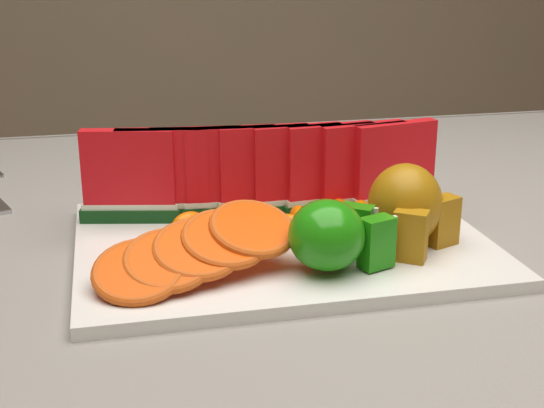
{
  "coord_description": "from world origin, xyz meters",
  "views": [
    {
      "loc": [
        -0.17,
        -0.71,
        1.04
      ],
      "look_at": [
        -0.02,
        -0.04,
        0.81
      ],
      "focal_mm": 50.0,
      "sensor_mm": 36.0,
      "label": 1
    }
  ],
  "objects_px": {
    "platter": "(281,243)",
    "pear_cluster": "(408,207)",
    "side_plate": "(310,177)",
    "apple_cluster": "(334,235)"
  },
  "relations": [
    {
      "from": "platter",
      "to": "pear_cluster",
      "type": "distance_m",
      "value": 0.13
    },
    {
      "from": "apple_cluster",
      "to": "side_plate",
      "type": "xyz_separation_m",
      "value": [
        0.06,
        0.3,
        -0.04
      ]
    },
    {
      "from": "platter",
      "to": "pear_cluster",
      "type": "bearing_deg",
      "value": -21.57
    },
    {
      "from": "pear_cluster",
      "to": "side_plate",
      "type": "height_order",
      "value": "pear_cluster"
    },
    {
      "from": "apple_cluster",
      "to": "platter",
      "type": "bearing_deg",
      "value": 107.61
    },
    {
      "from": "platter",
      "to": "side_plate",
      "type": "height_order",
      "value": "platter"
    },
    {
      "from": "platter",
      "to": "pear_cluster",
      "type": "xyz_separation_m",
      "value": [
        0.11,
        -0.04,
        0.04
      ]
    },
    {
      "from": "apple_cluster",
      "to": "side_plate",
      "type": "bearing_deg",
      "value": 78.31
    },
    {
      "from": "platter",
      "to": "pear_cluster",
      "type": "relative_size",
      "value": 4.0
    },
    {
      "from": "apple_cluster",
      "to": "side_plate",
      "type": "distance_m",
      "value": 0.31
    }
  ]
}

